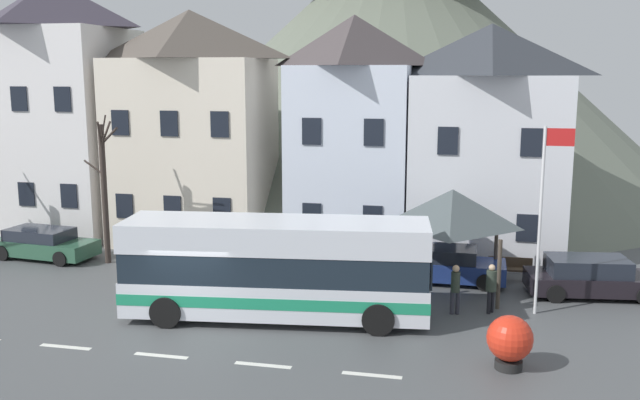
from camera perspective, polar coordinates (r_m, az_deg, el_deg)
ground_plane at (r=21.95m, az=-11.06°, el=-10.86°), size 40.00×60.00×0.07m
townhouse_00 at (r=36.61m, az=-20.70°, el=7.03°), size 6.50×6.08×12.25m
townhouse_01 at (r=32.89m, az=-10.44°, el=5.85°), size 6.87×5.12×10.68m
townhouse_02 at (r=30.97m, az=2.77°, el=5.42°), size 5.13×5.48×10.35m
townhouse_03 at (r=30.72m, az=13.61°, el=4.69°), size 6.33×5.77×9.90m
hilltop_castle at (r=47.70m, az=6.02°, el=11.95°), size 38.82×38.82×25.15m
transit_bus at (r=22.43m, az=-3.61°, el=-5.73°), size 10.00×3.62×3.24m
bus_shelter at (r=25.28m, az=10.84°, el=-0.71°), size 3.60×3.60×3.77m
parked_car_00 at (r=32.08m, az=-21.81°, el=-3.35°), size 4.62×2.28×1.30m
parked_car_01 at (r=26.88m, az=10.27°, el=-5.28°), size 4.37×1.89×1.36m
parked_car_02 at (r=26.66m, az=21.42°, el=-5.95°), size 4.78×2.43×1.41m
pedestrian_00 at (r=23.71m, az=13.91°, el=-6.78°), size 0.34×0.34×1.67m
pedestrian_01 at (r=23.37m, az=11.08°, el=-6.97°), size 0.32×0.30×1.67m
public_bench at (r=27.72m, az=15.39°, el=-5.43°), size 1.66×0.48×0.87m
flagpole at (r=23.44m, az=17.94°, el=-0.45°), size 0.95×0.10×6.22m
harbour_buoy at (r=19.59m, az=15.35°, el=-11.06°), size 1.24×1.24×1.49m
bare_tree_02 at (r=29.89m, az=-17.33°, el=0.94°), size 2.01×1.43×6.25m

